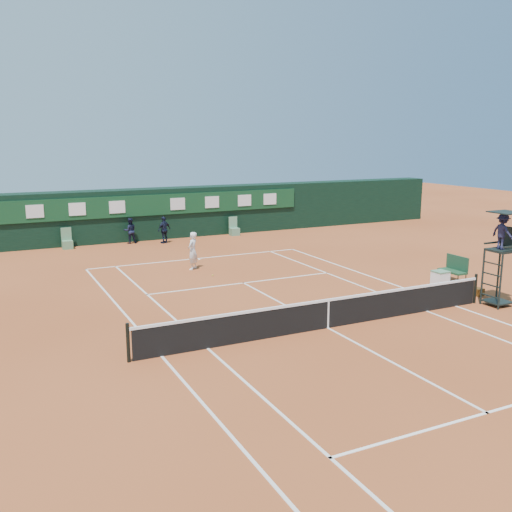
{
  "coord_description": "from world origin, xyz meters",
  "views": [
    {
      "loc": [
        -9.7,
        -14.59,
        5.97
      ],
      "look_at": [
        0.39,
        6.0,
        1.2
      ],
      "focal_mm": 40.0,
      "sensor_mm": 36.0,
      "label": 1
    }
  ],
  "objects_px": {
    "player_bench": "(455,268)",
    "player": "(193,251)",
    "cooler": "(440,278)",
    "umpire_chair": "(503,239)",
    "tennis_net": "(328,313)"
  },
  "relations": [
    {
      "from": "player_bench",
      "to": "player",
      "type": "bearing_deg",
      "value": 142.62
    },
    {
      "from": "player_bench",
      "to": "cooler",
      "type": "bearing_deg",
      "value": -162.64
    },
    {
      "from": "umpire_chair",
      "to": "cooler",
      "type": "relative_size",
      "value": 5.3
    },
    {
      "from": "umpire_chair",
      "to": "tennis_net",
      "type": "bearing_deg",
      "value": 175.16
    },
    {
      "from": "player",
      "to": "tennis_net",
      "type": "bearing_deg",
      "value": 51.06
    },
    {
      "from": "player_bench",
      "to": "tennis_net",
      "type": "bearing_deg",
      "value": -161.32
    },
    {
      "from": "player_bench",
      "to": "cooler",
      "type": "relative_size",
      "value": 1.86
    },
    {
      "from": "umpire_chair",
      "to": "player",
      "type": "height_order",
      "value": "umpire_chair"
    },
    {
      "from": "player_bench",
      "to": "player",
      "type": "distance_m",
      "value": 11.52
    },
    {
      "from": "player_bench",
      "to": "player",
      "type": "relative_size",
      "value": 0.69
    },
    {
      "from": "tennis_net",
      "to": "player_bench",
      "type": "height_order",
      "value": "same"
    },
    {
      "from": "tennis_net",
      "to": "umpire_chair",
      "type": "bearing_deg",
      "value": -4.84
    },
    {
      "from": "cooler",
      "to": "player",
      "type": "relative_size",
      "value": 0.37
    },
    {
      "from": "cooler",
      "to": "player",
      "type": "bearing_deg",
      "value": 137.64
    },
    {
      "from": "player_bench",
      "to": "player",
      "type": "height_order",
      "value": "player"
    }
  ]
}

